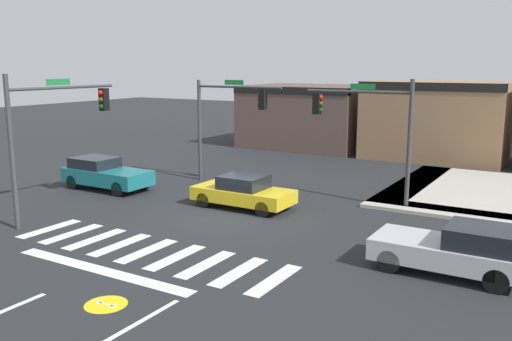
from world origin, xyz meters
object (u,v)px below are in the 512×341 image
at_px(traffic_signal_southwest, 55,120).
at_px(car_teal, 105,173).
at_px(traffic_signal_northeast, 367,120).
at_px(car_silver, 459,249).
at_px(traffic_signal_northwest, 228,112).
at_px(car_yellow, 243,192).

distance_m(traffic_signal_southwest, car_teal, 5.85).
xyz_separation_m(traffic_signal_northeast, car_silver, (5.24, -6.58, -2.90)).
xyz_separation_m(traffic_signal_northwest, car_teal, (-4.48, -4.17, -2.91)).
xyz_separation_m(traffic_signal_northwest, car_silver, (12.61, -6.91, -2.91)).
bearing_deg(car_silver, traffic_signal_southwest, 6.55).
xyz_separation_m(car_silver, car_yellow, (-9.37, 3.20, -0.08)).
height_order(traffic_signal_northeast, car_silver, traffic_signal_northeast).
bearing_deg(traffic_signal_southwest, car_teal, 26.23).
bearing_deg(car_yellow, traffic_signal_northeast, 39.30).
xyz_separation_m(traffic_signal_southwest, car_yellow, (5.52, 4.92, -3.17)).
distance_m(traffic_signal_northeast, car_silver, 8.90).
height_order(traffic_signal_southwest, car_teal, traffic_signal_southwest).
relative_size(traffic_signal_northeast, car_teal, 1.21).
bearing_deg(car_teal, car_silver, -9.13).
height_order(traffic_signal_northwest, car_yellow, traffic_signal_northwest).
relative_size(traffic_signal_southwest, traffic_signal_northwest, 1.08).
distance_m(traffic_signal_northwest, car_teal, 6.78).
distance_m(car_silver, car_yellow, 9.90).
bearing_deg(traffic_signal_northeast, traffic_signal_southwest, 40.68).
xyz_separation_m(car_silver, car_teal, (-17.09, 2.75, -0.01)).
bearing_deg(car_teal, traffic_signal_northeast, 17.95).
xyz_separation_m(traffic_signal_southwest, car_silver, (14.89, 1.71, -3.09)).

